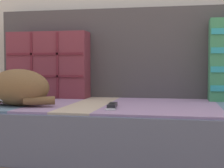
% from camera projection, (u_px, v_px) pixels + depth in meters
% --- Properties ---
extents(couch, '(1.88, 0.87, 0.41)m').
position_uv_depth(couch, '(145.00, 145.00, 1.71)').
color(couch, brown).
rests_on(couch, ground_plane).
extents(sofa_backrest, '(1.84, 0.14, 0.52)m').
position_uv_depth(sofa_backrest, '(151.00, 53.00, 2.04)').
color(sofa_backrest, '#474242').
rests_on(sofa_backrest, couch).
extents(throw_pillow_quilted, '(0.48, 0.14, 0.38)m').
position_uv_depth(throw_pillow_quilted, '(49.00, 65.00, 2.02)').
color(throw_pillow_quilted, brown).
rests_on(throw_pillow_quilted, couch).
extents(sleeping_cat, '(0.38, 0.23, 0.17)m').
position_uv_depth(sleeping_cat, '(15.00, 88.00, 1.62)').
color(sleeping_cat, brown).
rests_on(sleeping_cat, couch).
extents(game_remote_far, '(0.06, 0.19, 0.02)m').
position_uv_depth(game_remote_far, '(112.00, 106.00, 1.54)').
color(game_remote_far, black).
rests_on(game_remote_far, couch).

